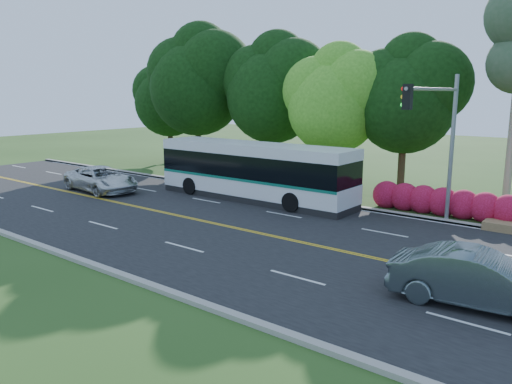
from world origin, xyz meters
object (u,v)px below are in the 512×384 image
Objects in this scene: transit_bus at (254,172)px; sedan at (478,279)px; traffic_signal at (440,127)px; suv at (101,179)px.

transit_bus is 2.51× the size of sedan.
traffic_signal is at bearing 19.65° from sedan.
traffic_signal reaches higher than transit_bus.
traffic_signal is at bearing -73.68° from suv.
sedan is 0.89× the size of suv.
transit_bus is at bearing -61.29° from suv.
traffic_signal is 1.25× the size of suv.
transit_bus reaches higher than sedan.
sedan reaches higher than suv.
traffic_signal is 10.97m from transit_bus.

